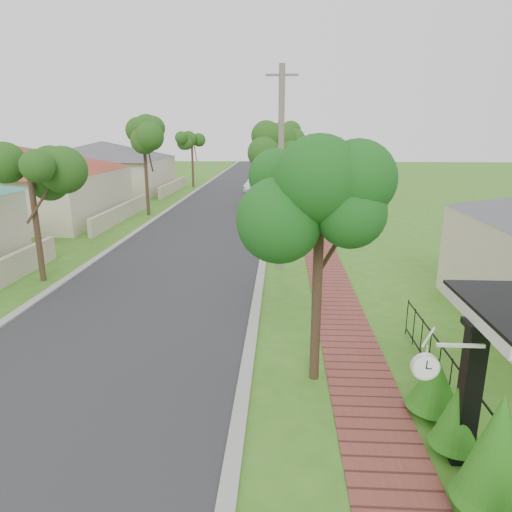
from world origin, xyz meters
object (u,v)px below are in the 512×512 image
(parked_car_white, at_px, (257,184))
(near_tree, at_px, (320,207))
(porch_post, at_px, (468,399))
(station_clock, at_px, (428,365))
(parked_car_red, at_px, (256,198))
(utility_pole, at_px, (281,170))

(parked_car_white, height_order, near_tree, near_tree)
(porch_post, height_order, station_clock, porch_post)
(parked_car_white, bearing_deg, near_tree, -72.94)
(parked_car_red, bearing_deg, parked_car_white, 89.15)
(utility_pole, bearing_deg, porch_post, -73.84)
(parked_car_white, relative_size, near_tree, 0.85)
(porch_post, height_order, utility_pole, utility_pole)
(near_tree, distance_m, utility_pole, 8.54)
(station_clock, bearing_deg, parked_car_red, 98.66)
(station_clock, bearing_deg, parked_car_white, 97.21)
(utility_pole, xyz_separation_m, station_clock, (2.33, -11.40, -2.02))
(porch_post, bearing_deg, station_clock, -155.11)
(near_tree, height_order, utility_pole, utility_pole)
(near_tree, bearing_deg, parked_car_red, 96.23)
(porch_post, relative_size, parked_car_white, 0.61)
(parked_car_white, bearing_deg, station_clock, -71.02)
(porch_post, distance_m, parked_car_red, 27.19)
(parked_car_red, distance_m, utility_pole, 16.16)
(parked_car_red, xyz_separation_m, near_tree, (2.65, -24.23, 3.20))
(parked_car_red, bearing_deg, porch_post, -83.00)
(parked_car_red, xyz_separation_m, parked_car_white, (-0.42, 8.89, -0.01))
(near_tree, bearing_deg, porch_post, -46.77)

